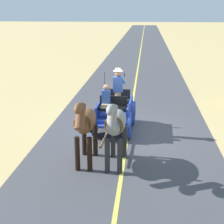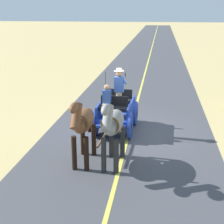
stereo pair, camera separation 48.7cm
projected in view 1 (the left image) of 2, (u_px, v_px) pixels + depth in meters
ground_plane at (128, 131)px, 13.02m from camera, size 200.00×200.00×0.00m
road_surface at (128, 131)px, 13.02m from camera, size 6.34×160.00×0.01m
road_centre_stripe at (128, 130)px, 13.02m from camera, size 0.12×160.00×0.00m
horse_drawn_carriage at (115, 110)px, 12.82m from camera, size 1.52×4.51×2.50m
horse_near_side at (116, 125)px, 9.74m from camera, size 0.65×2.13×2.21m
horse_off_side at (86, 123)px, 9.87m from camera, size 0.57×2.13×2.21m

